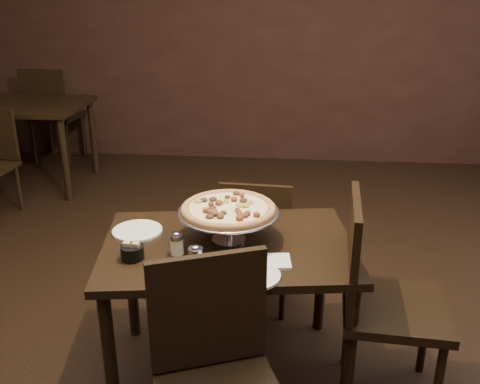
{
  "coord_description": "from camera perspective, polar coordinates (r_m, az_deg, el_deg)",
  "views": [
    {
      "loc": [
        0.28,
        -2.1,
        1.83
      ],
      "look_at": [
        0.08,
        0.11,
        0.94
      ],
      "focal_mm": 40.0,
      "sensor_mm": 36.0,
      "label": 1
    }
  ],
  "objects": [
    {
      "name": "room",
      "position": [
        2.18,
        -0.67,
        10.42
      ],
      "size": [
        6.04,
        7.04,
        2.84
      ],
      "color": "black",
      "rests_on": "ground"
    },
    {
      "name": "dining_table",
      "position": [
        2.49,
        -1.26,
        -7.42
      ],
      "size": [
        1.23,
        0.91,
        0.71
      ],
      "rotation": [
        0.0,
        0.0,
        0.14
      ],
      "color": "black",
      "rests_on": "ground"
    },
    {
      "name": "pizza_stand",
      "position": [
        2.41,
        -1.25,
        -1.86
      ],
      "size": [
        0.46,
        0.46,
        0.19
      ],
      "color": "#B3B3BA",
      "rests_on": "dining_table"
    },
    {
      "name": "background_table",
      "position": [
        5.35,
        -22.72,
        7.66
      ],
      "size": [
        1.25,
        0.84,
        0.78
      ],
      "color": "black",
      "rests_on": "ground"
    },
    {
      "name": "chair_near",
      "position": [
        2.02,
        -2.49,
        -19.04
      ],
      "size": [
        0.57,
        0.57,
        0.94
      ],
      "rotation": [
        0.0,
        0.0,
        0.37
      ],
      "color": "black",
      "rests_on": "ground"
    },
    {
      "name": "packet_caddy",
      "position": [
        2.35,
        -11.42,
        -6.27
      ],
      "size": [
        0.1,
        0.1,
        0.08
      ],
      "rotation": [
        0.0,
        0.0,
        -0.11
      ],
      "color": "black",
      "rests_on": "dining_table"
    },
    {
      "name": "bg_chair_far",
      "position": [
        5.97,
        -19.46,
        8.09
      ],
      "size": [
        0.49,
        0.49,
        1.0
      ],
      "rotation": [
        0.0,
        0.0,
        3.09
      ],
      "color": "black",
      "rests_on": "ground"
    },
    {
      "name": "plate_near",
      "position": [
        2.19,
        1.32,
        -8.89
      ],
      "size": [
        0.23,
        0.23,
        0.01
      ],
      "primitive_type": "cylinder",
      "color": "white",
      "rests_on": "dining_table"
    },
    {
      "name": "napkin_stack",
      "position": [
        2.29,
        3.77,
        -7.42
      ],
      "size": [
        0.14,
        0.14,
        0.01
      ],
      "primitive_type": "cube",
      "rotation": [
        0.0,
        0.0,
        0.1
      ],
      "color": "white",
      "rests_on": "dining_table"
    },
    {
      "name": "chair_side",
      "position": [
        2.48,
        14.55,
        -10.51
      ],
      "size": [
        0.49,
        0.49,
        0.98
      ],
      "rotation": [
        0.0,
        0.0,
        1.5
      ],
      "color": "black",
      "rests_on": "ground"
    },
    {
      "name": "plate_left",
      "position": [
        2.6,
        -10.9,
        -4.08
      ],
      "size": [
        0.24,
        0.24,
        0.01
      ],
      "primitive_type": "cylinder",
      "color": "white",
      "rests_on": "dining_table"
    },
    {
      "name": "parmesan_shaker",
      "position": [
        2.35,
        -6.76,
        -5.49
      ],
      "size": [
        0.06,
        0.06,
        0.11
      ],
      "color": "#F8F6C1",
      "rests_on": "dining_table"
    },
    {
      "name": "pepper_flake_shaker",
      "position": [
        2.23,
        -4.74,
        -7.0
      ],
      "size": [
        0.06,
        0.06,
        0.11
      ],
      "color": "maroon",
      "rests_on": "dining_table"
    },
    {
      "name": "serving_spatula",
      "position": [
        2.32,
        0.68,
        -2.94
      ],
      "size": [
        0.14,
        0.14,
        0.02
      ],
      "rotation": [
        0.0,
        0.0,
        -0.22
      ],
      "color": "#B3B3BA",
      "rests_on": "pizza_stand"
    },
    {
      "name": "chair_far",
      "position": [
        3.05,
        1.86,
        -5.12
      ],
      "size": [
        0.41,
        0.41,
        0.83
      ],
      "rotation": [
        0.0,
        0.0,
        3.08
      ],
      "color": "black",
      "rests_on": "ground"
    }
  ]
}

